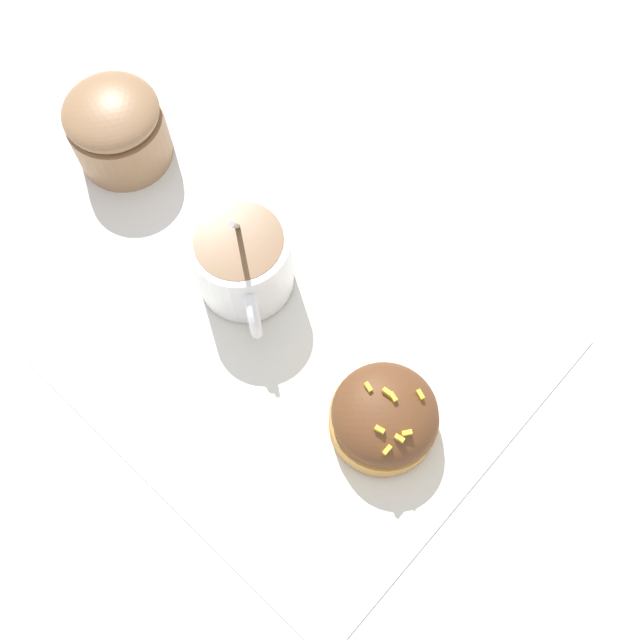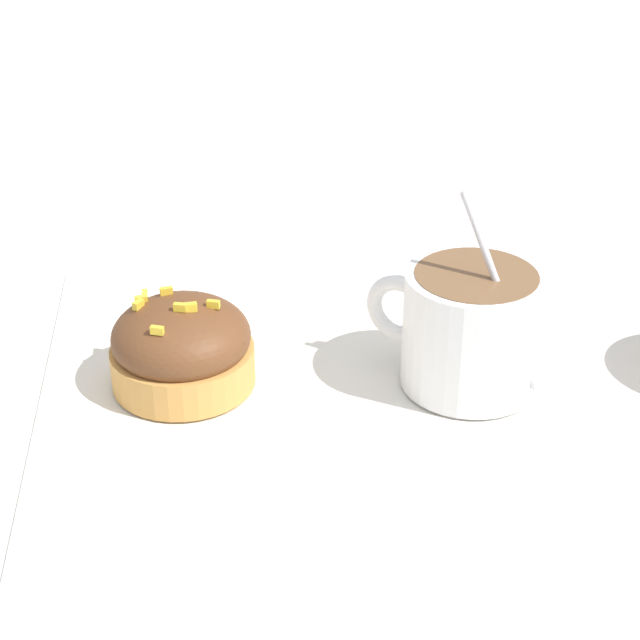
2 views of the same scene
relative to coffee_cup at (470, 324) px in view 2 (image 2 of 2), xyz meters
The scene contains 4 objects.
ground_plane 0.09m from the coffee_cup, ahead, with size 3.00×3.00×0.00m, color silver.
paper_napkin 0.09m from the coffee_cup, ahead, with size 0.32×0.31×0.00m.
coffee_cup is the anchor object (origin of this frame).
frosted_pastry 0.16m from the coffee_cup, ahead, with size 0.08×0.08×0.05m.
Camera 2 is at (0.06, 0.51, 0.33)m, focal length 60.00 mm.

